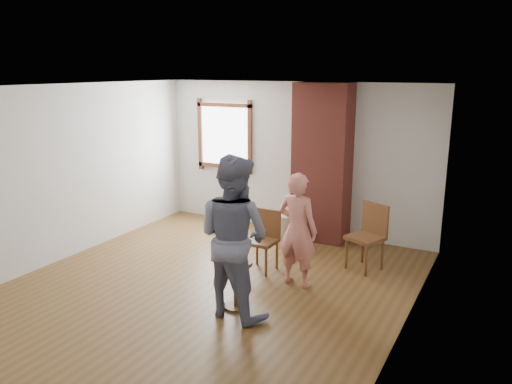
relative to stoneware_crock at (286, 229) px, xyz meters
The scene contains 12 objects.
ground 2.00m from the stoneware_crock, 96.00° to the right, with size 5.50×5.50×0.00m, color brown.
room_shell 2.09m from the stoneware_crock, 100.92° to the right, with size 5.04×5.52×2.62m.
brick_chimney 1.24m from the stoneware_crock, 53.41° to the left, with size 0.90×0.50×2.60m, color #9A4136.
stoneware_crock is the anchor object (origin of this frame).
dark_pot 1.38m from the stoneware_crock, behind, with size 0.14×0.14×0.14m, color black.
dining_chair_left 1.12m from the stoneware_crock, 81.98° to the right, with size 0.42×0.42×0.87m.
dining_chair_right 1.53m from the stoneware_crock, 13.51° to the right, with size 0.58×0.58×0.95m.
side_table 2.37m from the stoneware_crock, 79.81° to the right, with size 0.40×0.40×0.60m.
cake_plate 2.39m from the stoneware_crock, 79.81° to the right, with size 0.18×0.18×0.01m, color white.
cake_slice 2.40m from the stoneware_crock, 79.58° to the right, with size 0.08×0.07×0.06m, color silver.
man 2.58m from the stoneware_crock, 79.29° to the right, with size 0.92×0.72×1.90m, color black.
person_pink 1.65m from the stoneware_crock, 59.92° to the right, with size 0.56×0.37×1.53m, color #DA7B6D.
Camera 1 is at (3.43, -5.10, 2.81)m, focal length 35.00 mm.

